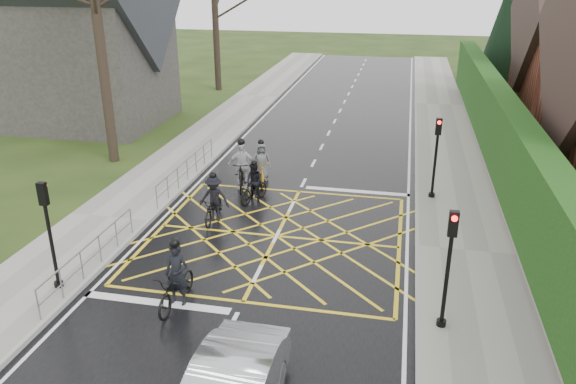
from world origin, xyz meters
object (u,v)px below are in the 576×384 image
(cyclist_lead, at_px, (261,167))
(cyclist_front, at_px, (242,171))
(cyclist_rear, at_px, (177,284))
(cyclist_mid, at_px, (214,203))
(cyclist_back, at_px, (254,186))

(cyclist_lead, bearing_deg, cyclist_front, -138.35)
(cyclist_rear, distance_m, cyclist_mid, 5.30)
(cyclist_front, relative_size, cyclist_lead, 1.12)
(cyclist_back, relative_size, cyclist_front, 0.78)
(cyclist_mid, xyz_separation_m, cyclist_front, (0.10, 3.10, 0.11))
(cyclist_front, bearing_deg, cyclist_rear, -98.81)
(cyclist_back, bearing_deg, cyclist_mid, -94.22)
(cyclist_rear, relative_size, cyclist_back, 1.20)
(cyclist_lead, bearing_deg, cyclist_rear, -110.75)
(cyclist_lead, bearing_deg, cyclist_mid, -120.22)
(cyclist_front, xyz_separation_m, cyclist_lead, (0.53, 1.04, -0.16))
(cyclist_back, xyz_separation_m, cyclist_lead, (-0.30, 2.23, -0.01))
(cyclist_rear, relative_size, cyclist_lead, 1.05)
(cyclist_rear, xyz_separation_m, cyclist_back, (0.17, 7.17, -0.01))
(cyclist_back, height_order, cyclist_front, cyclist_front)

